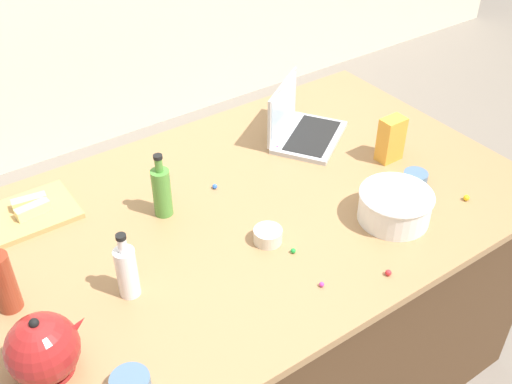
{
  "coord_description": "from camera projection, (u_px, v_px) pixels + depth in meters",
  "views": [
    {
      "loc": [
        -0.92,
        -1.31,
        2.17
      ],
      "look_at": [
        0.0,
        0.0,
        0.95
      ],
      "focal_mm": 42.67,
      "sensor_mm": 36.0,
      "label": 1
    }
  ],
  "objects": [
    {
      "name": "ground_plane",
      "position": [
        256.0,
        370.0,
        2.58
      ],
      "size": [
        12.0,
        12.0,
        0.0
      ],
      "primitive_type": "plane",
      "color": "slate"
    },
    {
      "name": "island_counter",
      "position": [
        256.0,
        296.0,
        2.31
      ],
      "size": [
        1.84,
        1.18,
        0.9
      ],
      "color": "#4C331E",
      "rests_on": "ground"
    },
    {
      "name": "laptop",
      "position": [
        301.0,
        127.0,
        2.34
      ],
      "size": [
        0.38,
        0.36,
        0.22
      ],
      "color": "#B7B7BC",
      "rests_on": "island_counter"
    },
    {
      "name": "mixing_bowl_large",
      "position": [
        395.0,
        205.0,
        1.94
      ],
      "size": [
        0.24,
        0.24,
        0.1
      ],
      "color": "white",
      "rests_on": "island_counter"
    },
    {
      "name": "bottle_vinegar",
      "position": [
        127.0,
        271.0,
        1.66
      ],
      "size": [
        0.06,
        0.06,
        0.22
      ],
      "color": "white",
      "rests_on": "island_counter"
    },
    {
      "name": "bottle_olive",
      "position": [
        162.0,
        191.0,
        1.94
      ],
      "size": [
        0.06,
        0.06,
        0.23
      ],
      "color": "#4C8C38",
      "rests_on": "island_counter"
    },
    {
      "name": "bottle_soy",
      "position": [
        3.0,
        281.0,
        1.61
      ],
      "size": [
        0.07,
        0.07,
        0.25
      ],
      "color": "maroon",
      "rests_on": "island_counter"
    },
    {
      "name": "kettle",
      "position": [
        43.0,
        349.0,
        1.46
      ],
      "size": [
        0.21,
        0.18,
        0.2
      ],
      "color": "maroon",
      "rests_on": "island_counter"
    },
    {
      "name": "cutting_board",
      "position": [
        30.0,
        213.0,
        1.98
      ],
      "size": [
        0.29,
        0.23,
        0.02
      ],
      "primitive_type": "cube",
      "color": "tan",
      "rests_on": "island_counter"
    },
    {
      "name": "butter_stick_left",
      "position": [
        33.0,
        210.0,
        1.96
      ],
      "size": [
        0.11,
        0.05,
        0.04
      ],
      "primitive_type": "cube",
      "rotation": [
        0.0,
        0.0,
        0.09
      ],
      "color": "#F4E58C",
      "rests_on": "cutting_board"
    },
    {
      "name": "butter_stick_right",
      "position": [
        30.0,
        202.0,
        1.99
      ],
      "size": [
        0.11,
        0.05,
        0.04
      ],
      "primitive_type": "cube",
      "rotation": [
        0.0,
        0.0,
        -0.14
      ],
      "color": "#F4E58C",
      "rests_on": "cutting_board"
    },
    {
      "name": "ramekin_small",
      "position": [
        415.0,
        178.0,
        2.12
      ],
      "size": [
        0.08,
        0.08,
        0.04
      ],
      "primitive_type": "cylinder",
      "color": "slate",
      "rests_on": "island_counter"
    },
    {
      "name": "ramekin_wide",
      "position": [
        268.0,
        236.0,
        1.88
      ],
      "size": [
        0.09,
        0.09,
        0.05
      ],
      "primitive_type": "cylinder",
      "color": "beige",
      "rests_on": "island_counter"
    },
    {
      "name": "candy_bag",
      "position": [
        391.0,
        139.0,
        2.2
      ],
      "size": [
        0.09,
        0.06,
        0.17
      ],
      "primitive_type": "cube",
      "color": "gold",
      "rests_on": "island_counter"
    },
    {
      "name": "candy_0",
      "position": [
        215.0,
        186.0,
        2.1
      ],
      "size": [
        0.02,
        0.02,
        0.02
      ],
      "primitive_type": "sphere",
      "color": "blue",
      "rests_on": "island_counter"
    },
    {
      "name": "candy_1",
      "position": [
        388.0,
        273.0,
        1.77
      ],
      "size": [
        0.02,
        0.02,
        0.02
      ],
      "primitive_type": "sphere",
      "color": "red",
      "rests_on": "island_counter"
    },
    {
      "name": "candy_2",
      "position": [
        322.0,
        284.0,
        1.73
      ],
      "size": [
        0.01,
        0.01,
        0.01
      ],
      "primitive_type": "sphere",
      "color": "#CC3399",
      "rests_on": "island_counter"
    },
    {
      "name": "candy_3",
      "position": [
        332.0,
        123.0,
        2.44
      ],
      "size": [
        0.02,
        0.02,
        0.02
      ],
      "primitive_type": "sphere",
      "color": "yellow",
      "rests_on": "island_counter"
    },
    {
      "name": "candy_4",
      "position": [
        293.0,
        251.0,
        1.84
      ],
      "size": [
        0.02,
        0.02,
        0.02
      ],
      "primitive_type": "sphere",
      "color": "green",
      "rests_on": "island_counter"
    },
    {
      "name": "candy_6",
      "position": [
        277.0,
        148.0,
        2.29
      ],
      "size": [
        0.02,
        0.02,
        0.02
      ],
      "primitive_type": "sphere",
      "color": "#CC3399",
      "rests_on": "island_counter"
    },
    {
      "name": "candy_7",
      "position": [
        466.0,
        198.0,
        2.05
      ],
      "size": [
        0.02,
        0.02,
        0.02
      ],
      "primitive_type": "sphere",
      "color": "yellow",
      "rests_on": "island_counter"
    }
  ]
}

